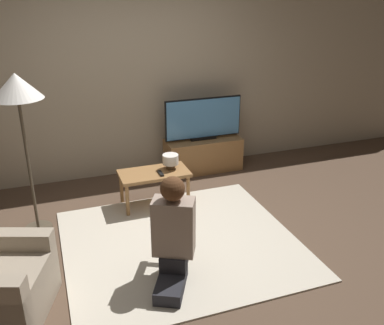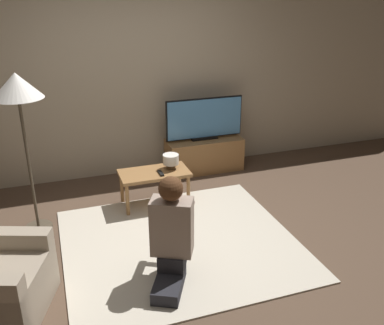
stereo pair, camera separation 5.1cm
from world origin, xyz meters
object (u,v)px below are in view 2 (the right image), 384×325
(tv, at_px, (204,119))
(person_kneeling, at_px, (172,230))
(coffee_table, at_px, (154,176))
(floor_lamp, at_px, (18,94))
(table_lamp, at_px, (171,160))

(tv, xyz_separation_m, person_kneeling, (-1.09, -2.14, -0.24))
(person_kneeling, bearing_deg, coffee_table, -71.38)
(coffee_table, relative_size, floor_lamp, 0.48)
(tv, height_order, table_lamp, tv)
(person_kneeling, bearing_deg, floor_lamp, -22.19)
(person_kneeling, distance_m, table_lamp, 1.46)
(floor_lamp, bearing_deg, tv, 22.35)
(tv, bearing_deg, person_kneeling, -116.93)
(table_lamp, bearing_deg, person_kneeling, -106.15)
(coffee_table, height_order, floor_lamp, floor_lamp)
(coffee_table, bearing_deg, tv, 40.78)
(tv, distance_m, table_lamp, 1.03)
(floor_lamp, distance_m, person_kneeling, 1.89)
(coffee_table, height_order, table_lamp, table_lamp)
(floor_lamp, height_order, table_lamp, floor_lamp)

